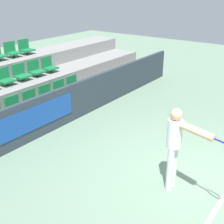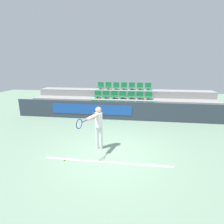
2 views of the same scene
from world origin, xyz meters
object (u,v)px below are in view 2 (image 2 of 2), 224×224
(stadium_chair_3, at_px, (121,106))
(tennis_player, at_px, (98,124))
(stadium_chair_17, at_px, (124,87))
(stadium_chair_18, at_px, (132,87))
(stadium_chair_14, at_px, (101,86))
(stadium_chair_6, at_px, (149,107))
(stadium_chair_13, at_px, (149,96))
(stadium_chair_4, at_px, (130,106))
(stadium_chair_1, at_px, (103,105))
(stadium_chair_0, at_px, (94,105))
(stadium_chair_19, at_px, (140,87))
(stadium_chair_9, at_px, (114,95))
(stadium_chair_12, at_px, (140,96))
(stadium_chair_5, at_px, (140,106))
(stadium_chair_15, at_px, (108,86))
(stadium_chair_2, at_px, (112,105))
(stadium_chair_7, at_px, (98,95))
(stadium_chair_16, at_px, (116,86))
(stadium_chair_10, at_px, (123,95))
(stadium_chair_20, at_px, (148,87))
(stadium_chair_8, at_px, (106,95))
(tennis_ball, at_px, (64,160))
(stadium_chair_11, at_px, (131,96))

(stadium_chair_3, relative_size, tennis_player, 0.30)
(stadium_chair_17, height_order, stadium_chair_18, same)
(stadium_chair_3, distance_m, stadium_chair_14, 2.96)
(stadium_chair_6, xyz_separation_m, stadium_chair_13, (0.00, 1.10, 0.47))
(stadium_chair_3, distance_m, stadium_chair_4, 0.58)
(stadium_chair_1, bearing_deg, stadium_chair_0, 180.00)
(stadium_chair_19, bearing_deg, stadium_chair_18, 180.00)
(stadium_chair_14, bearing_deg, stadium_chair_1, -75.16)
(stadium_chair_1, height_order, stadium_chair_9, stadium_chair_9)
(stadium_chair_12, bearing_deg, stadium_chair_5, -90.00)
(stadium_chair_12, bearing_deg, stadium_chair_15, 154.75)
(stadium_chair_5, height_order, tennis_player, tennis_player)
(stadium_chair_6, bearing_deg, stadium_chair_5, 180.00)
(stadium_chair_2, relative_size, stadium_chair_7, 1.00)
(stadium_chair_16, bearing_deg, stadium_chair_2, -90.00)
(stadium_chair_7, relative_size, tennis_player, 0.30)
(stadium_chair_17, xyz_separation_m, stadium_chair_18, (0.58, 0.00, 0.00))
(stadium_chair_19, bearing_deg, stadium_chair_16, 180.00)
(stadium_chair_10, distance_m, stadium_chair_19, 1.67)
(stadium_chair_13, height_order, stadium_chair_20, stadium_chair_20)
(stadium_chair_19, bearing_deg, stadium_chair_15, 180.00)
(stadium_chair_13, relative_size, stadium_chair_20, 1.00)
(stadium_chair_3, relative_size, stadium_chair_5, 1.00)
(stadium_chair_16, height_order, stadium_chair_19, same)
(stadium_chair_8, bearing_deg, stadium_chair_4, -32.17)
(stadium_chair_6, distance_m, stadium_chair_14, 4.23)
(stadium_chair_2, bearing_deg, tennis_ball, -99.00)
(stadium_chair_7, bearing_deg, stadium_chair_6, -17.46)
(stadium_chair_13, xyz_separation_m, stadium_chair_15, (-2.91, 1.10, 0.47))
(stadium_chair_19, xyz_separation_m, stadium_chair_20, (0.58, 0.00, 0.00))
(stadium_chair_16, bearing_deg, stadium_chair_9, -90.00)
(stadium_chair_10, xyz_separation_m, tennis_player, (-0.49, -5.70, -0.12))
(stadium_chair_5, relative_size, stadium_chair_15, 1.00)
(stadium_chair_4, xyz_separation_m, stadium_chair_12, (0.58, 1.10, 0.47))
(stadium_chair_7, bearing_deg, stadium_chair_5, -20.67)
(stadium_chair_18, distance_m, tennis_ball, 8.21)
(stadium_chair_17, xyz_separation_m, tennis_player, (-0.49, -6.80, -0.59))
(stadium_chair_17, bearing_deg, stadium_chair_14, 180.00)
(stadium_chair_2, xyz_separation_m, stadium_chair_6, (2.33, 0.00, 0.00))
(stadium_chair_20, xyz_separation_m, tennis_ball, (-3.22, -7.79, -1.59))
(stadium_chair_4, bearing_deg, stadium_chair_19, 75.16)
(stadium_chair_8, xyz_separation_m, stadium_chair_13, (2.91, 0.00, 0.00))
(stadium_chair_11, bearing_deg, stadium_chair_5, -62.08)
(stadium_chair_1, xyz_separation_m, stadium_chair_7, (-0.58, 1.10, 0.47))
(stadium_chair_3, bearing_deg, stadium_chair_17, 90.00)
(stadium_chair_11, distance_m, stadium_chair_18, 1.19)
(stadium_chair_17, bearing_deg, stadium_chair_13, -32.17)
(stadium_chair_1, bearing_deg, stadium_chair_5, 0.00)
(tennis_player, distance_m, tennis_ball, 1.72)
(stadium_chair_4, relative_size, stadium_chair_11, 1.00)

